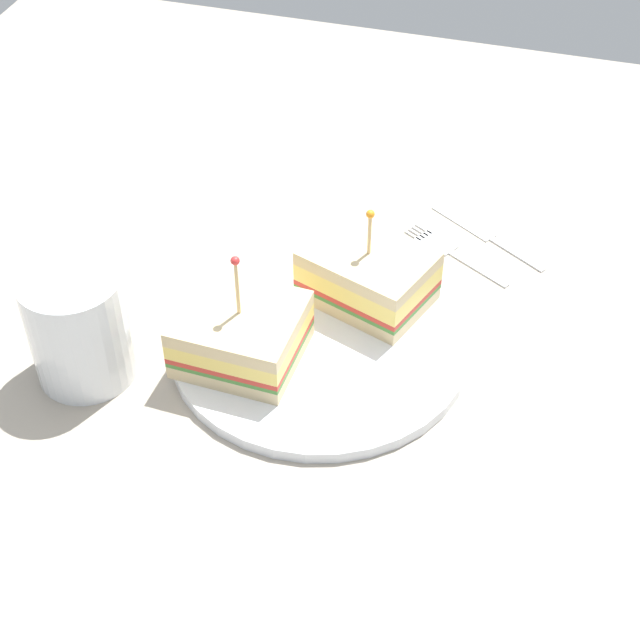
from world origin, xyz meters
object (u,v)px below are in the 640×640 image
plate (320,342)px  sandwich_half_front (241,334)px  sandwich_half_back (368,276)px  drink_glass (80,329)px  fork (446,249)px  knife (481,232)px

plate → sandwich_half_front: size_ratio=2.41×
sandwich_half_back → plate: bearing=-112.7°
drink_glass → fork: drink_glass is taller
sandwich_half_back → knife: sandwich_half_back is taller
sandwich_half_back → drink_glass: (-19.60, -13.61, 0.98)cm
plate → drink_glass: (-17.15, -7.75, 3.98)cm
sandwich_half_back → drink_glass: bearing=-145.2°
sandwich_half_back → knife: size_ratio=1.03×
fork → knife: 4.40cm
plate → drink_glass: 19.23cm
plate → fork: plate is taller
plate → sandwich_half_back: bearing=67.3°
drink_glass → sandwich_half_back: bearing=34.8°
sandwich_half_front → fork: 23.33cm
plate → sandwich_half_back: sandwich_half_back is taller
plate → knife: size_ratio=2.10×
sandwich_half_front → knife: (15.71, 22.57, -3.22)cm
plate → sandwich_half_back: 7.03cm
sandwich_half_back → drink_glass: 23.88cm
sandwich_half_back → knife: 15.57cm
plate → knife: 21.52cm
drink_glass → knife: bearing=44.2°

